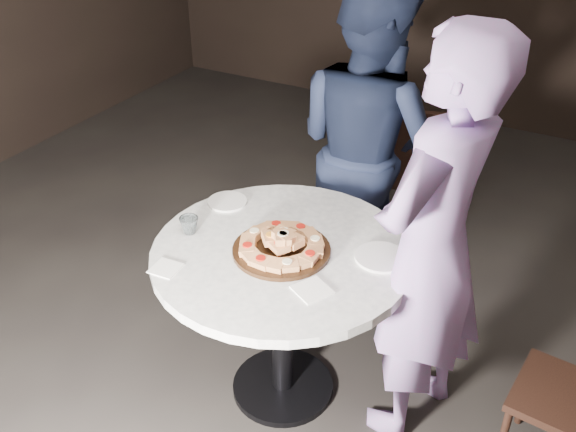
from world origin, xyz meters
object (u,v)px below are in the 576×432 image
(chair_far, at_px, (399,166))
(water_glass, at_px, (189,225))
(focaccia_pile, at_px, (282,243))
(table, at_px, (282,278))
(serving_board, at_px, (281,250))
(diner_teal, at_px, (431,251))
(diner_navy, at_px, (367,147))

(chair_far, bearing_deg, water_glass, 59.02)
(focaccia_pile, bearing_deg, table, 119.36)
(serving_board, bearing_deg, table, 111.98)
(water_glass, xyz_separation_m, diner_teal, (0.96, 0.24, 0.05))
(diner_navy, bearing_deg, chair_far, -68.60)
(water_glass, distance_m, diner_navy, 1.06)
(table, bearing_deg, focaccia_pile, -60.64)
(water_glass, bearing_deg, serving_board, 8.62)
(serving_board, distance_m, focaccia_pile, 0.04)
(serving_board, relative_size, diner_navy, 0.23)
(table, bearing_deg, chair_far, 89.35)
(serving_board, bearing_deg, chair_far, 89.66)
(water_glass, height_order, diner_navy, diner_navy)
(table, height_order, chair_far, chair_far)
(diner_navy, bearing_deg, water_glass, 92.93)
(table, bearing_deg, water_glass, -168.71)
(table, height_order, diner_teal, diner_teal)
(table, xyz_separation_m, diner_navy, (-0.01, 0.90, 0.21))
(serving_board, xyz_separation_m, diner_navy, (-0.02, 0.92, 0.06))
(focaccia_pile, relative_size, water_glass, 4.47)
(chair_far, height_order, diner_teal, diner_teal)
(table, height_order, water_glass, water_glass)
(serving_board, relative_size, diner_teal, 0.22)
(focaccia_pile, height_order, chair_far, chair_far)
(water_glass, relative_size, diner_navy, 0.05)
(focaccia_pile, distance_m, diner_navy, 0.92)
(focaccia_pile, bearing_deg, water_glass, -171.60)
(serving_board, distance_m, chair_far, 1.43)
(serving_board, bearing_deg, focaccia_pile, -17.00)
(table, relative_size, serving_board, 3.46)
(focaccia_pile, xyz_separation_m, water_glass, (-0.41, -0.06, -0.01))
(serving_board, height_order, diner_navy, diner_navy)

